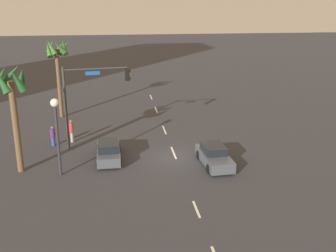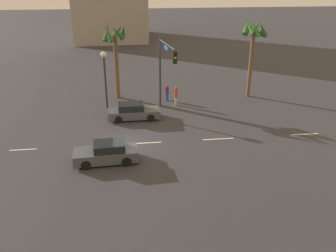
{
  "view_description": "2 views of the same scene",
  "coord_description": "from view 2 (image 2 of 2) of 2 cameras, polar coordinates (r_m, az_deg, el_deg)",
  "views": [
    {
      "loc": [
        -27.48,
        4.31,
        11.37
      ],
      "look_at": [
        2.68,
        0.22,
        1.68
      ],
      "focal_mm": 42.71,
      "sensor_mm": 36.0,
      "label": 1
    },
    {
      "loc": [
        -0.14,
        -24.0,
        11.78
      ],
      "look_at": [
        2.83,
        -0.19,
        1.39
      ],
      "focal_mm": 37.91,
      "sensor_mm": 36.0,
      "label": 2
    }
  ],
  "objects": [
    {
      "name": "ground_plane",
      "position": [
        26.74,
        -6.09,
        -2.88
      ],
      "size": [
        220.0,
        220.0,
        0.0
      ],
      "primitive_type": "plane",
      "color": "#333338"
    },
    {
      "name": "lane_stripe_2",
      "position": [
        27.79,
        -22.26,
        -3.54
      ],
      "size": [
        1.91,
        0.14,
        0.01
      ],
      "primitive_type": "cube",
      "color": "silver",
      "rests_on": "ground_plane"
    },
    {
      "name": "lane_stripe_3",
      "position": [
        26.76,
        -3.8,
        -2.75
      ],
      "size": [
        2.56,
        0.14,
        0.01
      ],
      "primitive_type": "cube",
      "color": "silver",
      "rests_on": "ground_plane"
    },
    {
      "name": "lane_stripe_4",
      "position": [
        27.61,
        8.08,
        -2.08
      ],
      "size": [
        2.44,
        0.14,
        0.01
      ],
      "primitive_type": "cube",
      "color": "silver",
      "rests_on": "ground_plane"
    },
    {
      "name": "lane_stripe_5",
      "position": [
        30.15,
        21.12,
        -1.25
      ],
      "size": [
        2.23,
        0.14,
        0.01
      ],
      "primitive_type": "cube",
      "color": "silver",
      "rests_on": "ground_plane"
    },
    {
      "name": "car_0",
      "position": [
        24.22,
        -9.83,
        -4.31
      ],
      "size": [
        4.35,
        2.02,
        1.42
      ],
      "color": "#474C51",
      "rests_on": "ground_plane"
    },
    {
      "name": "car_1",
      "position": [
        31.03,
        -5.57,
        2.28
      ],
      "size": [
        4.45,
        1.82,
        1.42
      ],
      "color": "#474C51",
      "rests_on": "ground_plane"
    },
    {
      "name": "traffic_signal",
      "position": [
        31.51,
        -0.54,
        9.91
      ],
      "size": [
        0.94,
        5.21,
        6.52
      ],
      "color": "#38383D",
      "rests_on": "ground_plane"
    },
    {
      "name": "streetlamp",
      "position": [
        33.2,
        -10.18,
        9.13
      ],
      "size": [
        0.56,
        0.56,
        5.32
      ],
      "color": "#2D2D33",
      "rests_on": "ground_plane"
    },
    {
      "name": "pedestrian_0",
      "position": [
        35.41,
        -0.18,
        5.44
      ],
      "size": [
        0.45,
        0.45,
        1.64
      ],
      "color": "#2D478C",
      "rests_on": "ground_plane"
    },
    {
      "name": "pedestrian_1",
      "position": [
        34.11,
        1.29,
        5.03
      ],
      "size": [
        0.41,
        0.41,
        1.92
      ],
      "color": "#B2A58C",
      "rests_on": "ground_plane"
    },
    {
      "name": "palm_tree_0",
      "position": [
        36.42,
        13.62,
        13.79
      ],
      "size": [
        2.65,
        2.65,
        7.81
      ],
      "color": "brown",
      "rests_on": "ground_plane"
    },
    {
      "name": "palm_tree_1",
      "position": [
        35.55,
        -8.48,
        12.89
      ],
      "size": [
        2.49,
        2.38,
        7.39
      ],
      "color": "brown",
      "rests_on": "ground_plane"
    }
  ]
}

